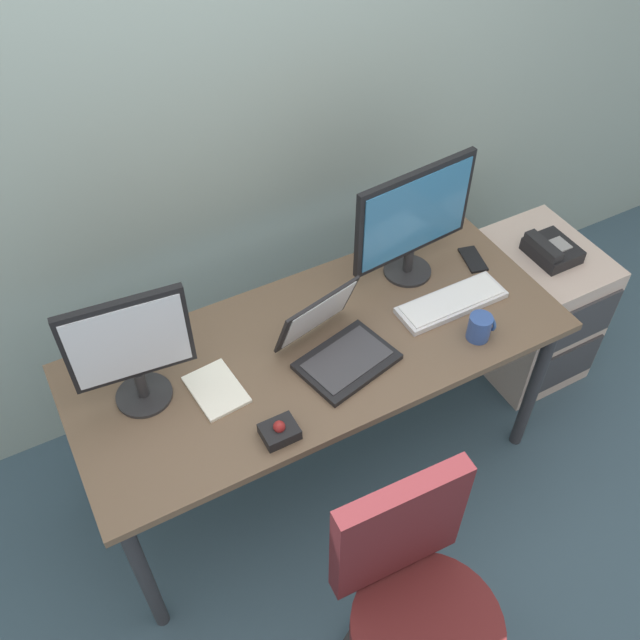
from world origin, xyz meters
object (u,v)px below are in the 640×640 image
at_px(monitor_main, 414,219).
at_px(cell_phone, 473,259).
at_px(office_chair, 414,617).
at_px(trackball_mouse, 280,431).
at_px(file_cabinet, 531,309).
at_px(monitor_side, 130,348).
at_px(keyboard, 452,302).
at_px(paper_notepad, 216,390).
at_px(desk_phone, 551,250).
at_px(laptop, 336,344).
at_px(coffee_mug, 480,327).

bearing_deg(monitor_main, cell_phone, -13.89).
distance_m(office_chair, trackball_mouse, 0.68).
bearing_deg(file_cabinet, monitor_side, -179.77).
distance_m(keyboard, trackball_mouse, 0.82).
xyz_separation_m(keyboard, paper_notepad, (-0.90, 0.04, -0.01)).
bearing_deg(cell_phone, trackball_mouse, -145.67).
xyz_separation_m(monitor_main, monitor_side, (-1.06, -0.09, -0.02)).
bearing_deg(file_cabinet, monitor_main, 172.32).
bearing_deg(keyboard, office_chair, -129.59).
relative_size(monitor_main, trackball_mouse, 4.53).
xyz_separation_m(monitor_side, cell_phone, (1.32, 0.03, -0.23)).
relative_size(file_cabinet, desk_phone, 3.25).
distance_m(trackball_mouse, cell_phone, 1.07).
distance_m(office_chair, monitor_main, 1.30).
height_order(trackball_mouse, cell_phone, trackball_mouse).
bearing_deg(laptop, paper_notepad, 173.28).
bearing_deg(monitor_side, coffee_mug, -15.23).
xyz_separation_m(office_chair, paper_notepad, (-0.25, 0.82, 0.32)).
xyz_separation_m(file_cabinet, keyboard, (-0.60, -0.13, 0.44)).
height_order(desk_phone, paper_notepad, paper_notepad).
height_order(file_cabinet, trackball_mouse, trackball_mouse).
bearing_deg(file_cabinet, cell_phone, 176.57).
xyz_separation_m(desk_phone, paper_notepad, (-1.49, -0.08, 0.08)).
height_order(coffee_mug, cell_phone, coffee_mug).
height_order(coffee_mug, paper_notepad, coffee_mug).
xyz_separation_m(office_chair, trackball_mouse, (-0.15, 0.57, 0.34)).
bearing_deg(cell_phone, file_cabinet, 10.80).
bearing_deg(cell_phone, laptop, -152.37).
xyz_separation_m(file_cabinet, monitor_side, (-1.71, -0.01, 0.67)).
xyz_separation_m(file_cabinet, desk_phone, (-0.01, -0.02, 0.36)).
bearing_deg(coffee_mug, monitor_main, 94.62).
bearing_deg(monitor_side, trackball_mouse, -47.13).
height_order(file_cabinet, cell_phone, cell_phone).
bearing_deg(laptop, file_cabinet, 7.50).
bearing_deg(coffee_mug, paper_notepad, 166.57).
bearing_deg(keyboard, file_cabinet, 12.55).
distance_m(file_cabinet, monitor_side, 1.84).
relative_size(office_chair, cell_phone, 6.74).
relative_size(desk_phone, laptop, 0.54).
bearing_deg(desk_phone, office_chair, -144.14).
height_order(keyboard, laptop, laptop).
distance_m(desk_phone, monitor_side, 1.73).
bearing_deg(desk_phone, file_cabinet, 63.22).
relative_size(desk_phone, monitor_side, 0.47).
distance_m(monitor_side, cell_phone, 1.34).
bearing_deg(laptop, trackball_mouse, -146.88).
relative_size(monitor_main, coffee_mug, 5.16).
bearing_deg(monitor_main, file_cabinet, -7.68).
bearing_deg(desk_phone, monitor_side, 179.68).
bearing_deg(desk_phone, paper_notepad, -177.02).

